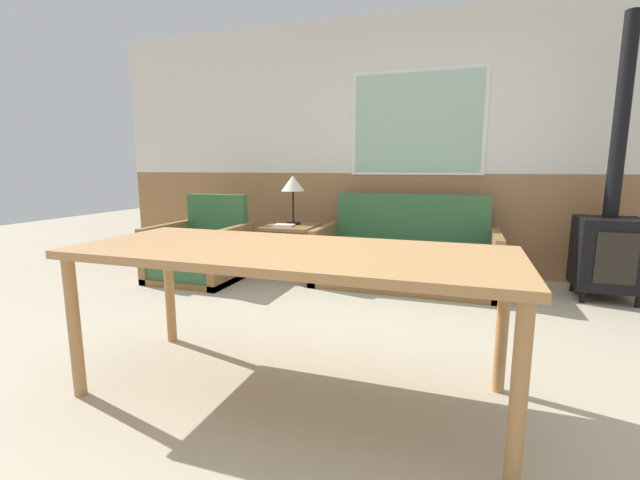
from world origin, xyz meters
name	(u,v)px	position (x,y,z in m)	size (l,w,h in m)	color
ground_plane	(343,378)	(0.00, 0.00, 0.00)	(16.00, 16.00, 0.00)	#B2A58C
wall_back	(412,145)	(0.00, 2.63, 1.36)	(7.20, 0.09, 2.70)	#996B42
couch	(405,259)	(0.05, 2.03, 0.25)	(1.70, 0.83, 0.86)	olive
armchair	(201,254)	(-1.96, 1.57, 0.25)	(0.84, 0.82, 0.84)	olive
side_table	(291,234)	(-1.12, 1.98, 0.44)	(0.52, 0.52, 0.53)	olive
table_lamp	(293,185)	(-1.14, 2.07, 0.94)	(0.24, 0.24, 0.51)	black
book_stack	(284,225)	(-1.16, 1.89, 0.54)	(0.20, 0.13, 0.02)	white
dining_table	(289,262)	(-0.21, -0.23, 0.68)	(2.11, 0.84, 0.75)	#B27F4C
wood_stove	(610,235)	(1.75, 2.10, 0.56)	(0.50, 0.47, 2.36)	black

